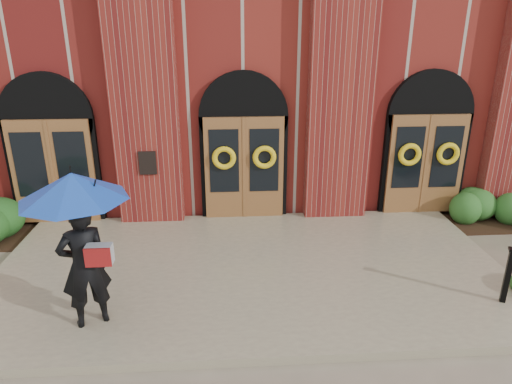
{
  "coord_description": "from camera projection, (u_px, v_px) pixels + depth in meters",
  "views": [
    {
      "loc": [
        -0.42,
        -7.82,
        4.68
      ],
      "look_at": [
        0.17,
        1.0,
        1.41
      ],
      "focal_mm": 32.0,
      "sensor_mm": 36.0,
      "label": 1
    }
  ],
  "objects": [
    {
      "name": "ground",
      "position": [
        251.0,
        277.0,
        8.96
      ],
      "size": [
        90.0,
        90.0,
        0.0
      ],
      "primitive_type": "plane",
      "color": "gray",
      "rests_on": "ground"
    },
    {
      "name": "landing",
      "position": [
        250.0,
        270.0,
        9.08
      ],
      "size": [
        10.0,
        5.3,
        0.15
      ],
      "primitive_type": "cube",
      "color": "gray",
      "rests_on": "ground"
    },
    {
      "name": "church_building",
      "position": [
        236.0,
        60.0,
        15.97
      ],
      "size": [
        16.2,
        12.53,
        7.0
      ],
      "color": "maroon",
      "rests_on": "ground"
    },
    {
      "name": "man_with_umbrella",
      "position": [
        78.0,
        222.0,
        6.76
      ],
      "size": [
        2.11,
        2.11,
        2.53
      ],
      "rotation": [
        0.0,
        0.0,
        3.57
      ],
      "color": "black",
      "rests_on": "landing"
    },
    {
      "name": "metal_post",
      "position": [
        508.0,
        274.0,
        7.73
      ],
      "size": [
        0.18,
        0.18,
        1.03
      ],
      "rotation": [
        0.0,
        0.0,
        -0.4
      ],
      "color": "black",
      "rests_on": "landing"
    },
    {
      "name": "hedge_wall_right",
      "position": [
        494.0,
        209.0,
        11.28
      ],
      "size": [
        2.93,
        1.17,
        0.75
      ],
      "primitive_type": "ellipsoid",
      "color": "#26551E",
      "rests_on": "ground"
    }
  ]
}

